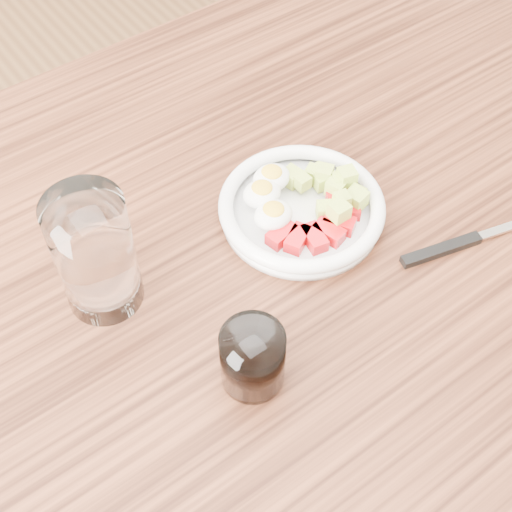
{
  "coord_description": "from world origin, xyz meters",
  "views": [
    {
      "loc": [
        -0.27,
        -0.35,
        1.38
      ],
      "look_at": [
        -0.01,
        0.01,
        0.8
      ],
      "focal_mm": 50.0,
      "sensor_mm": 36.0,
      "label": 1
    }
  ],
  "objects": [
    {
      "name": "dining_table",
      "position": [
        0.0,
        0.0,
        0.67
      ],
      "size": [
        1.5,
        0.9,
        0.77
      ],
      "color": "brown",
      "rests_on": "ground"
    },
    {
      "name": "water_glass",
      "position": [
        -0.15,
        0.08,
        0.84
      ],
      "size": [
        0.08,
        0.08,
        0.14
      ],
      "primitive_type": "cylinder",
      "color": "white",
      "rests_on": "dining_table"
    },
    {
      "name": "fork",
      "position": [
        0.19,
        -0.09,
        0.77
      ],
      "size": [
        0.19,
        0.06,
        0.01
      ],
      "color": "black",
      "rests_on": "dining_table"
    },
    {
      "name": "coffee_glass",
      "position": [
        -0.08,
        -0.09,
        0.8
      ],
      "size": [
        0.06,
        0.06,
        0.07
      ],
      "color": "white",
      "rests_on": "dining_table"
    },
    {
      "name": "ground",
      "position": [
        0.0,
        0.0,
        0.0
      ],
      "size": [
        4.0,
        4.0,
        0.0
      ],
      "primitive_type": "plane",
      "color": "brown",
      "rests_on": "ground"
    },
    {
      "name": "bowl",
      "position": [
        0.08,
        0.04,
        0.79
      ],
      "size": [
        0.19,
        0.19,
        0.05
      ],
      "color": "white",
      "rests_on": "dining_table"
    }
  ]
}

